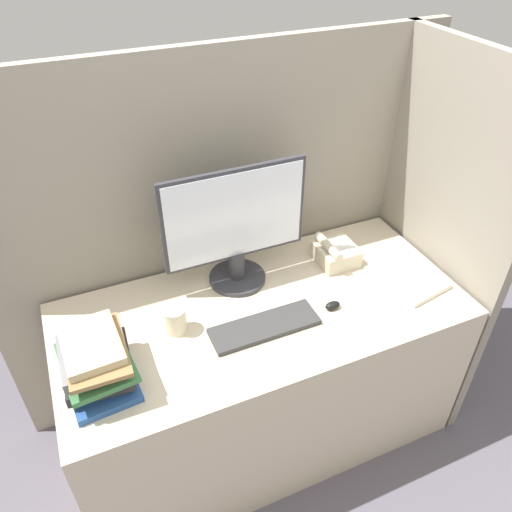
% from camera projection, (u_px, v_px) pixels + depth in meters
% --- Properties ---
extents(ground_plane, '(12.00, 12.00, 0.00)m').
position_uv_depth(ground_plane, '(296.00, 493.00, 2.13)').
color(ground_plane, '#56515B').
extents(cubicle_panel_rear, '(1.99, 0.04, 1.65)m').
position_uv_depth(cubicle_panel_rear, '(225.00, 239.00, 2.20)').
color(cubicle_panel_rear, gray).
rests_on(cubicle_panel_rear, ground_plane).
extents(cubicle_panel_right, '(0.04, 0.80, 1.65)m').
position_uv_depth(cubicle_panel_right, '(433.00, 241.00, 2.19)').
color(cubicle_panel_right, gray).
rests_on(cubicle_panel_right, ground_plane).
extents(desk, '(1.59, 0.74, 0.76)m').
position_uv_depth(desk, '(262.00, 372.00, 2.17)').
color(desk, beige).
rests_on(desk, ground_plane).
extents(monitor, '(0.58, 0.23, 0.51)m').
position_uv_depth(monitor, '(236.00, 230.00, 1.94)').
color(monitor, '#333338').
rests_on(monitor, desk).
extents(keyboard, '(0.41, 0.13, 0.02)m').
position_uv_depth(keyboard, '(265.00, 326.00, 1.85)').
color(keyboard, '#333333').
rests_on(keyboard, desk).
extents(mouse, '(0.06, 0.04, 0.03)m').
position_uv_depth(mouse, '(333.00, 305.00, 1.93)').
color(mouse, black).
rests_on(mouse, desk).
extents(coffee_cup, '(0.08, 0.08, 0.11)m').
position_uv_depth(coffee_cup, '(175.00, 320.00, 1.82)').
color(coffee_cup, beige).
rests_on(coffee_cup, desk).
extents(book_stack, '(0.24, 0.30, 0.19)m').
position_uv_depth(book_stack, '(97.00, 361.00, 1.61)').
color(book_stack, '#264C8C').
rests_on(book_stack, desk).
extents(desk_telephone, '(0.17, 0.18, 0.11)m').
position_uv_depth(desk_telephone, '(336.00, 253.00, 2.15)').
color(desk_telephone, beige).
rests_on(desk_telephone, desk).
extents(paper_pile, '(0.27, 0.31, 0.02)m').
position_uv_depth(paper_pile, '(407.00, 277.00, 2.08)').
color(paper_pile, white).
rests_on(paper_pile, desk).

